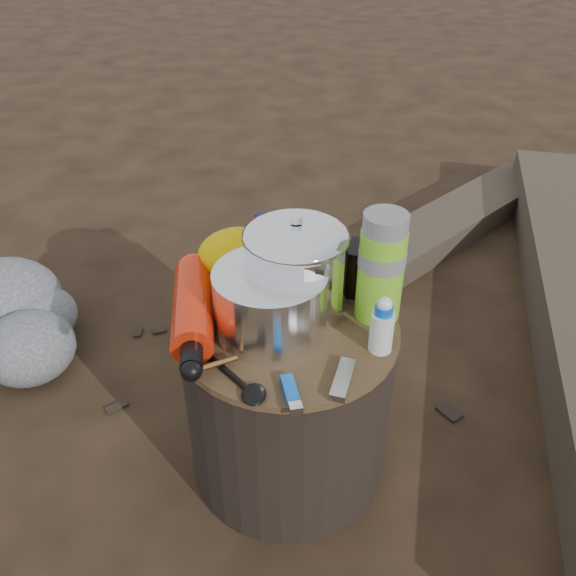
# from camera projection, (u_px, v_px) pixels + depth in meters

# --- Properties ---
(ground) EXTENTS (60.00, 60.00, 0.00)m
(ground) POSITION_uv_depth(u_px,v_px,m) (288.00, 459.00, 1.40)
(ground) COLOR black
(ground) RESTS_ON ground
(stump) EXTENTS (0.42, 0.42, 0.39)m
(stump) POSITION_uv_depth(u_px,v_px,m) (288.00, 398.00, 1.28)
(stump) COLOR black
(stump) RESTS_ON ground
(log_small) EXTENTS (0.89, 0.92, 0.09)m
(log_small) POSITION_uv_depth(u_px,v_px,m) (450.00, 224.00, 2.20)
(log_small) COLOR #3B3026
(log_small) RESTS_ON ground
(foil_windscreen) EXTENTS (0.21, 0.21, 0.13)m
(foil_windscreen) POSITION_uv_depth(u_px,v_px,m) (270.00, 302.00, 1.12)
(foil_windscreen) COLOR white
(foil_windscreen) RESTS_ON stump
(camping_pot) EXTENTS (0.20, 0.20, 0.20)m
(camping_pot) POSITION_uv_depth(u_px,v_px,m) (296.00, 267.00, 1.16)
(camping_pot) COLOR white
(camping_pot) RESTS_ON stump
(fuel_bottle) EXTENTS (0.13, 0.33, 0.08)m
(fuel_bottle) POSITION_uv_depth(u_px,v_px,m) (193.00, 307.00, 1.15)
(fuel_bottle) COLOR red
(fuel_bottle) RESTS_ON stump
(thermos) EXTENTS (0.09, 0.09, 0.22)m
(thermos) POSITION_uv_depth(u_px,v_px,m) (381.00, 267.00, 1.14)
(thermos) COLOR #6FB620
(thermos) RESTS_ON stump
(travel_mug) EXTENTS (0.07, 0.07, 0.11)m
(travel_mug) POSITION_uv_depth(u_px,v_px,m) (355.00, 269.00, 1.24)
(travel_mug) COLOR black
(travel_mug) RESTS_ON stump
(stuff_sack) EXTENTS (0.18, 0.14, 0.12)m
(stuff_sack) POSITION_uv_depth(u_px,v_px,m) (240.00, 257.00, 1.26)
(stuff_sack) COLOR #D6AD00
(stuff_sack) RESTS_ON stump
(food_pouch) EXTENTS (0.11, 0.06, 0.14)m
(food_pouch) POSITION_uv_depth(u_px,v_px,m) (281.00, 250.00, 1.26)
(food_pouch) COLOR #121059
(food_pouch) RESTS_ON stump
(lighter) EXTENTS (0.04, 0.09, 0.02)m
(lighter) POSITION_uv_depth(u_px,v_px,m) (290.00, 390.00, 1.02)
(lighter) COLOR blue
(lighter) RESTS_ON stump
(multitool) EXTENTS (0.05, 0.10, 0.01)m
(multitool) POSITION_uv_depth(u_px,v_px,m) (343.00, 379.00, 1.04)
(multitool) COLOR #ACACB0
(multitool) RESTS_ON stump
(spork) EXTENTS (0.14, 0.14, 0.01)m
(spork) POSITION_uv_depth(u_px,v_px,m) (227.00, 371.00, 1.06)
(spork) COLOR black
(spork) RESTS_ON stump
(squeeze_bottle) EXTENTS (0.04, 0.04, 0.10)m
(squeeze_bottle) POSITION_uv_depth(u_px,v_px,m) (382.00, 327.00, 1.09)
(squeeze_bottle) COLOR silver
(squeeze_bottle) RESTS_ON stump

